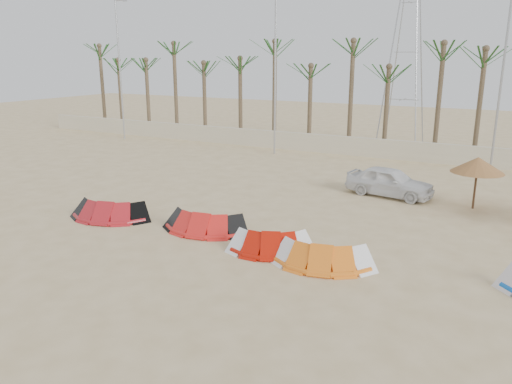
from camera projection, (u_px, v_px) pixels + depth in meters
The scene contains 13 objects.
ground at pixel (167, 276), 15.74m from camera, with size 120.00×120.00×0.00m, color beige.
boundary_wall at pixel (366, 147), 34.29m from camera, with size 60.00×0.30×1.30m, color beige.
palm_line at pixel (386, 60), 33.74m from camera, with size 52.00×4.00×7.70m.
lamp_a at pixel (120, 68), 40.32m from camera, with size 1.25×0.14×11.00m.
lamp_b at pixel (276, 70), 33.95m from camera, with size 1.25×0.14×11.00m.
lamp_c at pixel (503, 74), 27.58m from camera, with size 1.25×0.14×11.00m.
pylon at pixel (399, 145), 39.11m from camera, with size 3.00×3.00×14.00m, color #A5A8AD, non-canonical shape.
kite_red_left at pixel (114, 208), 21.31m from camera, with size 3.73×2.30×0.90m.
kite_red_mid at pixel (209, 220), 19.79m from camera, with size 3.61×1.98×0.90m.
kite_red_right at pixel (275, 240), 17.66m from camera, with size 3.42×2.43×0.90m.
kite_orange at pixel (326, 252), 16.54m from camera, with size 3.56×2.13×0.90m.
parasol_left at pixel (478, 165), 22.16m from camera, with size 2.32×2.32×2.38m.
car at pixel (390, 182), 24.56m from camera, with size 1.71×4.25×1.45m, color white.
Camera 1 is at (9.33, -11.44, 6.69)m, focal length 35.00 mm.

